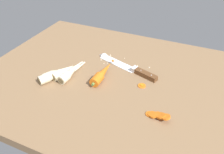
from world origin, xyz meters
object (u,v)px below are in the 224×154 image
Objects in this scene: parsnip_front at (57,73)px; parsnip_mid_right at (64,72)px; parsnip_mid_left at (52,76)px; carrot_slice_stack at (158,115)px; parsnip_back at (69,74)px; carrot_slice_stray_near at (142,85)px; whole_carrot at (102,74)px; chefs_knife at (124,66)px.

parsnip_mid_right is (1.98, 2.33, 0.00)cm from parsnip_front.
parsnip_mid_left is 48.43cm from carrot_slice_stack.
parsnip_back is 5.55× the size of carrot_slice_stray_near.
parsnip_front is 5.48× the size of carrot_slice_stray_near.
parsnip_mid_right is at bearing -162.17° from whole_carrot.
parsnip_mid_right is at bearing 60.90° from parsnip_mid_left.
parsnip_mid_right is 5.40× the size of carrot_slice_stray_near.
parsnip_mid_left is 1.93× the size of carrot_slice_stack.
chefs_knife is 16.34cm from carrot_slice_stray_near.
parsnip_mid_left is (-0.70, -2.48, 0.00)cm from parsnip_front.
carrot_slice_stack is at bearing -25.69° from whole_carrot.
whole_carrot is 14.55cm from parsnip_back.
whole_carrot is 6.24× the size of carrot_slice_stray_near.
whole_carrot is 1.16× the size of parsnip_mid_right.
parsnip_front and parsnip_mid_right have the same top height.
parsnip_front is 47.99cm from carrot_slice_stack.
chefs_knife is 13.68cm from whole_carrot.
parsnip_back is (5.93, 4.41, 0.00)cm from parsnip_mid_left.
chefs_knife is 28.70cm from parsnip_mid_right.
parsnip_back is at bearing -167.53° from carrot_slice_stray_near.
parsnip_back is (-19.45, -17.90, 1.33)cm from chefs_knife.
parsnip_mid_right reaches higher than carrot_slice_stack.
chefs_knife is at bearing 37.65° from parsnip_mid_right.
chefs_knife is 1.94× the size of parsnip_mid_left.
parsnip_back is at bearing 36.66° from parsnip_mid_left.
parsnip_mid_right reaches higher than carrot_slice_stray_near.
whole_carrot is at bearing 17.83° from parsnip_mid_right.
carrot_slice_stray_near is at bearing 13.62° from parsnip_front.
chefs_knife reaches higher than carrot_slice_stray_near.
carrot_slice_stray_near is at bearing 125.28° from carrot_slice_stack.
parsnip_back is (3.25, -0.39, -0.00)cm from parsnip_mid_right.
chefs_knife is at bearing 63.44° from whole_carrot.
whole_carrot is at bearing -116.56° from chefs_knife.
parsnip_back is at bearing 20.27° from parsnip_front.
parsnip_mid_left is 0.93× the size of parsnip_back.
carrot_slice_stack is at bearing -4.48° from parsnip_mid_left.
parsnip_front is at bearing 172.50° from carrot_slice_stack.
carrot_slice_stack reaches higher than chefs_knife.
parsnip_mid_right is (-16.62, -5.35, -0.12)cm from whole_carrot.
whole_carrot is 1.14× the size of parsnip_front.
parsnip_mid_left and parsnip_mid_right have the same top height.
parsnip_mid_right is (-22.70, -17.51, 1.33)cm from chefs_knife.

